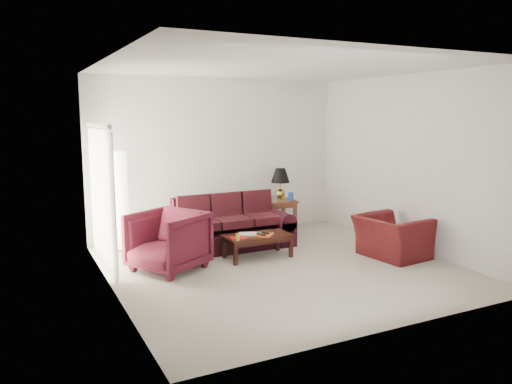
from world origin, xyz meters
The scene contains 19 objects.
floor centered at (0.00, 0.00, 0.00)m, with size 5.00×5.00×0.00m, color beige.
blinds centered at (-2.42, 1.30, 1.08)m, with size 0.10×2.00×2.16m, color silver.
sofa centered at (-0.25, 1.36, 0.45)m, with size 2.19×0.95×0.90m, color black, non-canonical shape.
throw_pillow centered at (-0.71, 1.91, 0.69)m, with size 0.39×0.11×0.39m, color black.
end_table centered at (1.16, 2.14, 0.31)m, with size 0.57×0.57×0.62m, color #51291C, non-canonical shape.
table_lamp centered at (1.21, 2.19, 0.94)m, with size 0.38×0.38×0.63m, color gold, non-canonical shape.
clock centered at (0.95, 2.00, 0.70)m, with size 0.15×0.05×0.15m, color white.
blue_canister centered at (1.36, 2.02, 0.70)m, with size 0.10×0.10×0.16m, color #183FA0.
picture_frame centered at (1.06, 2.30, 0.70)m, with size 0.13×0.02×0.16m, color silver.
floor_lamp centered at (-1.96, 2.06, 0.87)m, with size 0.28×0.28×1.73m, color white, non-canonical shape.
armchair_left centered at (-1.59, 0.62, 0.45)m, with size 0.96×0.99×0.90m, color #49101C.
armchair_right centered at (1.90, -0.33, 0.34)m, with size 1.04×0.91×0.68m, color #481012.
coffee_table centered at (-0.08, 0.62, 0.19)m, with size 1.09×0.54×0.38m, color black, non-canonical shape.
magazine_red centered at (-0.46, 0.56, 0.39)m, with size 0.26×0.19×0.01m, color red.
magazine_white centered at (-0.21, 0.72, 0.39)m, with size 0.30×0.23×0.02m, color silver.
magazine_orange centered at (0.00, 0.54, 0.39)m, with size 0.31×0.23×0.02m, color #BA4E15.
remote_a centered at (-0.07, 0.53, 0.41)m, with size 0.05×0.18×0.02m, color black.
remote_b centered at (0.04, 0.60, 0.41)m, with size 0.05×0.17×0.02m, color black.
yellow_glass centered at (-0.52, 0.44, 0.44)m, with size 0.07×0.07×0.11m, color yellow.
Camera 1 is at (-3.63, -6.45, 2.33)m, focal length 35.00 mm.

